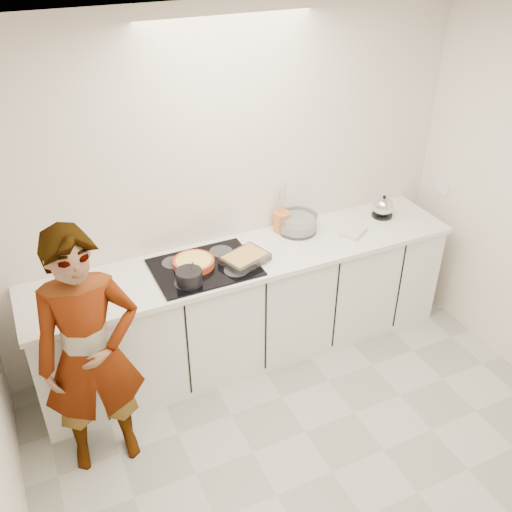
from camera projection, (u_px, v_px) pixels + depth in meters
name	position (u px, v px, depth m)	size (l,w,h in m)	color
floor	(332.00, 472.00, 3.65)	(3.60, 3.20, 0.00)	#B1B1A7
ceiling	(379.00, 51.00, 2.26)	(3.60, 3.20, 0.00)	white
wall_back	(230.00, 190.00, 4.18)	(3.60, 0.00, 2.60)	white
base_cabinets	(249.00, 307.00, 4.40)	(3.20, 0.58, 0.87)	white
countertop	(249.00, 258.00, 4.16)	(3.24, 0.64, 0.04)	white
hob	(205.00, 267.00, 4.00)	(0.72, 0.54, 0.01)	black
tart_dish	(194.00, 262.00, 3.99)	(0.37, 0.37, 0.05)	#A8391B
saucepan	(189.00, 277.00, 3.80)	(0.21, 0.21, 0.17)	black
baking_dish	(245.00, 258.00, 4.03)	(0.37, 0.32, 0.06)	silver
mixing_bowl	(297.00, 224.00, 4.41)	(0.33, 0.33, 0.14)	silver
tea_towel	(353.00, 232.00, 4.41)	(0.21, 0.15, 0.03)	white
kettle	(383.00, 207.00, 4.61)	(0.20, 0.20, 0.19)	black
utensil_crock	(282.00, 222.00, 4.41)	(0.13, 0.13, 0.16)	orange
cook	(91.00, 355.00, 3.34)	(0.62, 0.40, 1.69)	white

